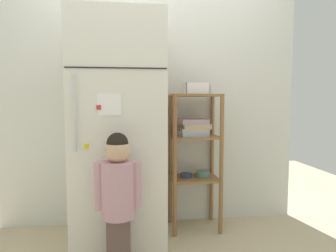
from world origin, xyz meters
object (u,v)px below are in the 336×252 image
Objects in this scene: refrigerator at (120,132)px; fruit_bin at (196,90)px; pantry_shelf_unit at (195,144)px; child_standing at (118,189)px.

refrigerator is 0.78m from fruit_bin.
fruit_bin is (0.01, 0.01, 0.48)m from pantry_shelf_unit.
pantry_shelf_unit is at bearing 14.49° from refrigerator.
fruit_bin is (0.67, 0.66, 0.68)m from child_standing.
child_standing is 1.16m from fruit_bin.
fruit_bin reaches higher than child_standing.
refrigerator reaches higher than pantry_shelf_unit.
fruit_bin is at bearing 44.71° from child_standing.
refrigerator is at bearing -165.51° from pantry_shelf_unit.
refrigerator is 1.49× the size of pantry_shelf_unit.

